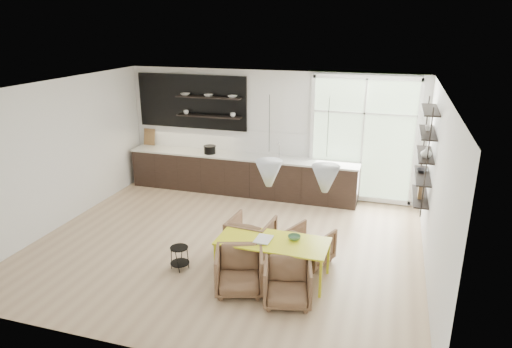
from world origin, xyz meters
name	(u,v)px	position (x,y,z in m)	size (l,w,h in m)	color
room	(272,156)	(0.58, 1.10, 1.46)	(7.02, 6.01, 2.91)	tan
kitchen_run	(238,168)	(-0.69, 2.69, 0.60)	(5.54, 0.69, 2.75)	black
right_shelving	(425,157)	(3.36, 1.17, 1.65)	(0.26, 1.22, 1.90)	black
dining_table	(273,243)	(1.11, -0.81, 0.60)	(1.78, 0.82, 0.64)	yellow
armchair_back_left	(251,236)	(0.55, -0.19, 0.34)	(0.74, 0.76, 0.69)	brown
armchair_back_right	(310,246)	(1.60, -0.18, 0.31)	(0.67, 0.69, 0.63)	brown
armchair_front_left	(239,271)	(0.73, -1.36, 0.34)	(0.72, 0.74, 0.67)	brown
armchair_front_right	(288,283)	(1.51, -1.44, 0.32)	(0.69, 0.71, 0.64)	brown
wire_stool	(179,255)	(-0.43, -1.04, 0.26)	(0.32, 0.32, 0.40)	black
table_book	(256,238)	(0.84, -0.85, 0.66)	(0.25, 0.34, 0.03)	white
table_bowl	(294,237)	(1.43, -0.67, 0.68)	(0.20, 0.20, 0.06)	#4C7C55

